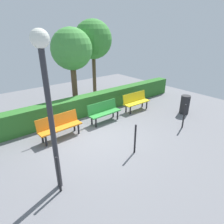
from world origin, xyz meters
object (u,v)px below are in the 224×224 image
at_px(tree_near, 93,40).
at_px(bench_green, 104,111).
at_px(tree_mid, 72,50).
at_px(bench_yellow, 136,101).
at_px(bench_orange, 59,125).
at_px(lamp_post, 47,88).
at_px(trash_bin, 185,105).

bearing_deg(tree_near, bench_green, 62.16).
bearing_deg(tree_mid, bench_green, 89.12).
bearing_deg(bench_yellow, bench_orange, 2.62).
height_order(bench_yellow, lamp_post, lamp_post).
height_order(tree_near, tree_mid, tree_near).
relative_size(tree_near, lamp_post, 1.15).
relative_size(bench_green, tree_near, 0.35).
distance_m(tree_near, lamp_post, 7.23).
relative_size(bench_green, tree_mid, 0.39).
bearing_deg(tree_mid, tree_near, -160.78).
bearing_deg(bench_green, bench_yellow, 179.90).
xyz_separation_m(tree_mid, trash_bin, (-3.45, 4.25, -2.36)).
distance_m(bench_orange, tree_mid, 4.08).
distance_m(tree_near, trash_bin, 5.84).
height_order(bench_green, bench_orange, same).
relative_size(bench_orange, trash_bin, 1.83).
xyz_separation_m(bench_orange, tree_near, (-3.70, -3.18, 2.70)).
xyz_separation_m(bench_yellow, bench_green, (1.98, 0.04, 0.00)).
xyz_separation_m(bench_yellow, bench_orange, (4.03, 0.11, 0.00)).
bearing_deg(bench_yellow, bench_green, 2.38).
bearing_deg(tree_near, bench_yellow, 96.19).
xyz_separation_m(tree_mid, lamp_post, (3.14, 4.85, -0.23)).
xyz_separation_m(bench_green, lamp_post, (3.10, 2.29, 2.09)).
bearing_deg(lamp_post, tree_near, -131.27).
bearing_deg(bench_yellow, trash_bin, 132.11).
height_order(tree_near, lamp_post, tree_near).
distance_m(lamp_post, trash_bin, 6.96).
xyz_separation_m(bench_green, bench_orange, (2.05, 0.06, 0.00)).
bearing_deg(tree_near, bench_orange, 40.69).
bearing_deg(tree_mid, trash_bin, 129.08).
relative_size(bench_yellow, bench_green, 0.96).
bearing_deg(lamp_post, bench_green, -143.52).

